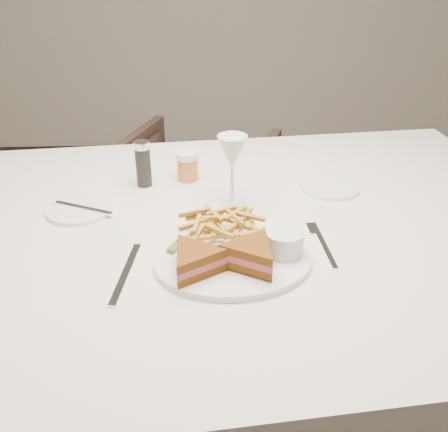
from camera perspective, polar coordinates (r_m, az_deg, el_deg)
table at (r=1.38m, az=-0.10°, el=-14.51°), size 1.73×1.24×0.75m
chair_far at (r=2.22m, az=-3.44°, el=2.32°), size 0.80×0.78×0.65m
table_setting at (r=1.08m, az=-0.08°, el=-0.80°), size 0.79×0.58×0.18m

